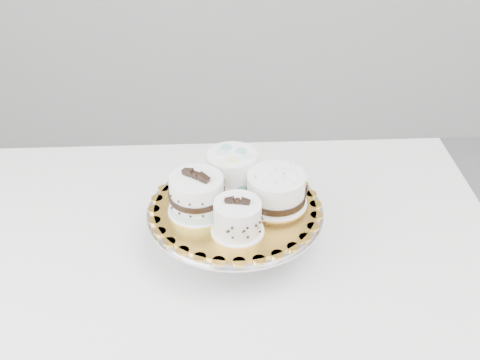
{
  "coord_description": "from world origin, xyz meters",
  "views": [
    {
      "loc": [
        -0.04,
        -0.86,
        1.57
      ],
      "look_at": [
        0.0,
        0.09,
        0.91
      ],
      "focal_mm": 45.0,
      "sensor_mm": 36.0,
      "label": 1
    }
  ],
  "objects_px": {
    "cake_stand": "(235,220)",
    "cake_ribbon": "(277,190)",
    "cake_board": "(235,207)",
    "cake_swirl": "(238,218)",
    "table": "(208,273)",
    "cake_banded": "(197,196)",
    "cake_dots": "(232,170)"
  },
  "relations": [
    {
      "from": "cake_board",
      "to": "cake_swirl",
      "type": "bearing_deg",
      "value": -89.14
    },
    {
      "from": "cake_swirl",
      "to": "cake_ribbon",
      "type": "distance_m",
      "value": 0.12
    },
    {
      "from": "table",
      "to": "cake_swirl",
      "type": "height_order",
      "value": "cake_swirl"
    },
    {
      "from": "cake_banded",
      "to": "table",
      "type": "bearing_deg",
      "value": 46.61
    },
    {
      "from": "table",
      "to": "cake_swirl",
      "type": "distance_m",
      "value": 0.23
    },
    {
      "from": "cake_stand",
      "to": "cake_board",
      "type": "distance_m",
      "value": 0.03
    },
    {
      "from": "table",
      "to": "cake_board",
      "type": "relative_size",
      "value": 3.87
    },
    {
      "from": "cake_stand",
      "to": "cake_swirl",
      "type": "height_order",
      "value": "cake_swirl"
    },
    {
      "from": "cake_ribbon",
      "to": "cake_board",
      "type": "bearing_deg",
      "value": -157.32
    },
    {
      "from": "cake_stand",
      "to": "cake_ribbon",
      "type": "distance_m",
      "value": 0.11
    },
    {
      "from": "cake_dots",
      "to": "table",
      "type": "bearing_deg",
      "value": -111.06
    },
    {
      "from": "cake_board",
      "to": "cake_ribbon",
      "type": "xyz_separation_m",
      "value": [
        0.08,
        0.01,
        0.03
      ]
    },
    {
      "from": "cake_dots",
      "to": "cake_ribbon",
      "type": "height_order",
      "value": "cake_dots"
    },
    {
      "from": "table",
      "to": "cake_ribbon",
      "type": "height_order",
      "value": "cake_ribbon"
    },
    {
      "from": "cake_swirl",
      "to": "cake_dots",
      "type": "relative_size",
      "value": 0.82
    },
    {
      "from": "cake_stand",
      "to": "cake_board",
      "type": "height_order",
      "value": "cake_board"
    },
    {
      "from": "cake_stand",
      "to": "cake_swirl",
      "type": "bearing_deg",
      "value": -89.14
    },
    {
      "from": "cake_dots",
      "to": "cake_swirl",
      "type": "bearing_deg",
      "value": -74.16
    },
    {
      "from": "cake_banded",
      "to": "cake_dots",
      "type": "distance_m",
      "value": 0.11
    },
    {
      "from": "cake_stand",
      "to": "cake_ribbon",
      "type": "relative_size",
      "value": 2.44
    },
    {
      "from": "cake_swirl",
      "to": "cake_ribbon",
      "type": "bearing_deg",
      "value": 57.1
    },
    {
      "from": "cake_stand",
      "to": "cake_banded",
      "type": "distance_m",
      "value": 0.1
    },
    {
      "from": "table",
      "to": "cake_swirl",
      "type": "relative_size",
      "value": 12.04
    },
    {
      "from": "cake_board",
      "to": "cake_dots",
      "type": "xyz_separation_m",
      "value": [
        -0.0,
        0.07,
        0.04
      ]
    },
    {
      "from": "cake_board",
      "to": "cake_swirl",
      "type": "relative_size",
      "value": 3.11
    },
    {
      "from": "cake_ribbon",
      "to": "cake_stand",
      "type": "bearing_deg",
      "value": -157.32
    },
    {
      "from": "cake_board",
      "to": "cake_swirl",
      "type": "height_order",
      "value": "cake_swirl"
    },
    {
      "from": "cake_stand",
      "to": "cake_board",
      "type": "xyz_separation_m",
      "value": [
        0.0,
        0.0,
        0.03
      ]
    },
    {
      "from": "cake_stand",
      "to": "cake_board",
      "type": "relative_size",
      "value": 1.09
    },
    {
      "from": "cake_dots",
      "to": "cake_ribbon",
      "type": "relative_size",
      "value": 0.88
    },
    {
      "from": "cake_stand",
      "to": "cake_dots",
      "type": "distance_m",
      "value": 0.1
    },
    {
      "from": "cake_board",
      "to": "cake_dots",
      "type": "distance_m",
      "value": 0.08
    }
  ]
}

